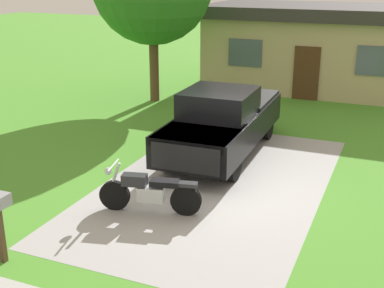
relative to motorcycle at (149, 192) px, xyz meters
The scene contains 5 objects.
ground_plane 2.17m from the motorcycle, 68.16° to the left, with size 80.00×80.00×0.00m, color #4E952E.
driveway_pad 2.17m from the motorcycle, 68.16° to the left, with size 5.01×8.70×0.01m, color #A6A6A6.
motorcycle is the anchor object (origin of this frame).
pickup_truck 4.18m from the motorcycle, 87.17° to the left, with size 2.12×5.67×1.90m.
neighbor_house 13.88m from the motorcycle, 85.27° to the left, with size 9.60×5.60×3.50m.
Camera 1 is at (3.83, -10.65, 4.90)m, focal length 47.54 mm.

